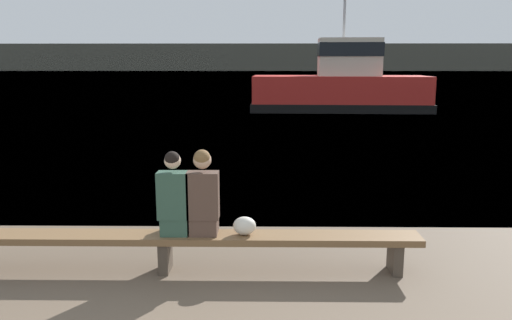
{
  "coord_description": "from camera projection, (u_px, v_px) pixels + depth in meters",
  "views": [
    {
      "loc": [
        0.78,
        -2.52,
        2.57
      ],
      "look_at": [
        0.66,
        6.34,
        0.83
      ],
      "focal_mm": 35.0,
      "sensor_mm": 36.0,
      "label": 1
    }
  ],
  "objects": [
    {
      "name": "tugboat_red",
      "position": [
        341.0,
        88.0,
        26.65
      ],
      "size": [
        9.51,
        3.87,
        6.55
      ],
      "rotation": [
        0.0,
        0.0,
        1.52
      ],
      "color": "red",
      "rests_on": "water_surface"
    },
    {
      "name": "shopping_bag",
      "position": [
        244.0,
        226.0,
        6.13
      ],
      "size": [
        0.28,
        0.21,
        0.23
      ],
      "color": "beige",
      "rests_on": "bench_main"
    },
    {
      "name": "bench_main",
      "position": [
        165.0,
        241.0,
        6.19
      ],
      "size": [
        6.33,
        0.41,
        0.48
      ],
      "color": "brown",
      "rests_on": "ground"
    },
    {
      "name": "water_surface",
      "position": [
        260.0,
        72.0,
        125.67
      ],
      "size": [
        240.0,
        240.0,
        0.0
      ],
      "primitive_type": "plane",
      "color": "teal",
      "rests_on": "ground"
    },
    {
      "name": "person_right",
      "position": [
        203.0,
        196.0,
        6.07
      ],
      "size": [
        0.38,
        0.37,
        1.07
      ],
      "color": "#4C382D",
      "rests_on": "bench_main"
    },
    {
      "name": "far_shoreline",
      "position": [
        260.0,
        57.0,
        152.95
      ],
      "size": [
        600.0,
        12.0,
        7.94
      ],
      "primitive_type": "cube",
      "color": "#4C4C42",
      "rests_on": "ground"
    },
    {
      "name": "person_left",
      "position": [
        174.0,
        198.0,
        6.08
      ],
      "size": [
        0.38,
        0.36,
        1.05
      ],
      "color": "#2D4C3D",
      "rests_on": "bench_main"
    }
  ]
}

